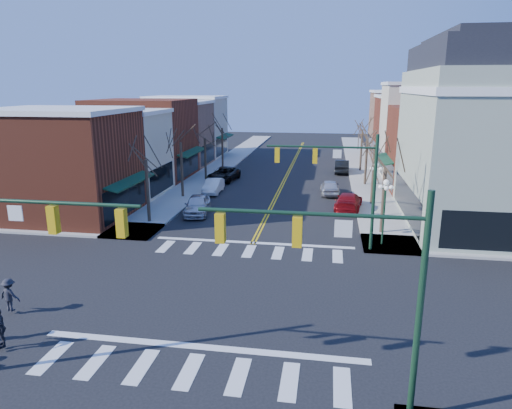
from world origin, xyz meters
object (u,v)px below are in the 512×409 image
at_px(car_left_near, 197,205).
at_px(pedestrian_dark_a, 0,327).
at_px(car_right_far, 342,166).
at_px(lamppost_midblock, 375,180).
at_px(car_left_mid, 213,186).
at_px(car_right_mid, 330,187).
at_px(victorian_corner, 501,134).
at_px(lamppost_corner, 385,201).
at_px(car_left_far, 224,174).
at_px(car_right_near, 349,201).
at_px(pedestrian_dark_b, 9,295).

relative_size(car_left_near, pedestrian_dark_a, 2.79).
distance_m(car_right_far, pedestrian_dark_a, 42.18).
bearing_deg(lamppost_midblock, car_left_mid, 156.18).
xyz_separation_m(car_left_near, pedestrian_dark_a, (-2.03, -19.87, 0.19)).
bearing_deg(car_right_mid, victorian_corner, 142.03).
xyz_separation_m(lamppost_corner, car_left_mid, (-14.31, 12.82, -2.30)).
bearing_deg(car_left_near, car_right_mid, 31.73).
bearing_deg(car_left_far, car_right_mid, -15.33).
height_order(car_right_near, pedestrian_dark_b, pedestrian_dark_b).
bearing_deg(pedestrian_dark_b, lamppost_midblock, -126.34).
relative_size(car_left_mid, car_right_far, 0.88).
relative_size(lamppost_corner, car_left_mid, 1.08).
distance_m(car_left_mid, car_right_mid, 11.02).
distance_m(victorian_corner, car_left_far, 26.74).
height_order(car_right_far, pedestrian_dark_a, pedestrian_dark_a).
relative_size(car_right_far, pedestrian_dark_b, 3.01).
height_order(lamppost_corner, pedestrian_dark_b, lamppost_corner).
relative_size(car_left_far, car_right_near, 1.08).
height_order(pedestrian_dark_a, pedestrian_dark_b, pedestrian_dark_a).
bearing_deg(lamppost_midblock, victorian_corner, -3.45).
bearing_deg(car_left_near, victorian_corner, -6.11).
xyz_separation_m(car_right_mid, car_right_far, (1.36, 11.46, 0.05)).
xyz_separation_m(victorian_corner, car_left_mid, (-22.61, 6.82, -6.00)).
bearing_deg(car_right_near, car_right_mid, -65.64).
relative_size(car_right_near, pedestrian_dark_b, 3.20).
relative_size(car_right_mid, pedestrian_dark_b, 2.72).
xyz_separation_m(victorian_corner, car_left_near, (-22.03, -0.62, -5.90)).
relative_size(car_right_far, pedestrian_dark_a, 2.86).
bearing_deg(lamppost_midblock, lamppost_corner, -90.00).
height_order(car_right_near, car_right_far, car_right_far).
distance_m(lamppost_corner, car_left_far, 23.65).
bearing_deg(pedestrian_dark_b, lamppost_corner, -138.64).
height_order(car_right_far, pedestrian_dark_b, pedestrian_dark_b).
bearing_deg(pedestrian_dark_a, car_left_near, 126.13).
bearing_deg(lamppost_midblock, car_left_near, -175.32).
bearing_deg(car_left_mid, lamppost_corner, -43.43).
distance_m(lamppost_corner, lamppost_midblock, 6.50).
relative_size(car_left_mid, car_right_near, 0.83).
relative_size(lamppost_corner, car_right_near, 0.89).
bearing_deg(pedestrian_dark_a, car_left_far, 129.94).
bearing_deg(car_right_mid, pedestrian_dark_b, 57.69).
bearing_deg(victorian_corner, pedestrian_dark_b, -145.22).
bearing_deg(car_left_near, car_left_mid, 86.73).
bearing_deg(car_left_mid, car_left_far, 91.36).
distance_m(lamppost_midblock, car_right_far, 19.11).
distance_m(victorian_corner, car_right_near, 12.02).
xyz_separation_m(victorian_corner, lamppost_corner, (-8.30, -6.00, -3.70)).
bearing_deg(victorian_corner, lamppost_midblock, 176.55).
bearing_deg(car_left_mid, victorian_corner, -18.36).
relative_size(lamppost_midblock, car_left_far, 0.83).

